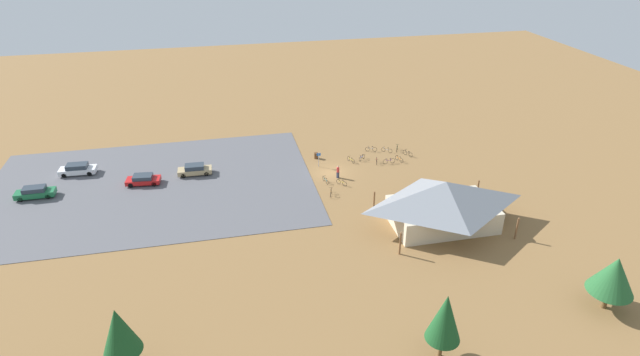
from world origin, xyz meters
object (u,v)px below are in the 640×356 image
trash_bin (316,156)px  bicycle_orange_yard_left (331,192)px  bicycle_green_yard_front (397,148)px  bicycle_teal_by_bin (325,180)px  car_green_second_row (35,192)px  car_tan_inner_stall (195,170)px  car_white_mid_lot (78,169)px  bicycle_orange_yard_right (399,159)px  car_red_aisle_side (143,179)px  visitor_near_lot (338,172)px  bicycle_yellow_edge_north (342,183)px  bicycle_yellow_lone_east (351,160)px  pine_mideast (445,317)px  lot_sign (319,158)px  bicycle_white_back_row (387,150)px  pine_midwest (614,275)px  bicycle_red_edge_south (377,161)px  bicycle_black_lone_west (408,153)px  bicycle_purple_mid_cluster (389,161)px  pine_east (119,331)px  bike_pavilion (444,201)px  bicycle_blue_yard_center (362,157)px  bicycle_silver_trailside (371,149)px

trash_bin → bicycle_orange_yard_left: 11.07m
trash_bin → bicycle_green_yard_front: size_ratio=0.56×
bicycle_teal_by_bin → car_green_second_row: (36.48, -3.85, 0.42)m
car_tan_inner_stall → car_white_mid_lot: 16.02m
bicycle_orange_yard_right → car_red_aisle_side: car_red_aisle_side is taller
bicycle_orange_yard_right → visitor_near_lot: bearing=17.2°
bicycle_yellow_edge_north → visitor_near_lot: visitor_near_lot is taller
bicycle_yellow_lone_east → trash_bin: bearing=-25.9°
pine_mideast → lot_sign: bearing=-86.5°
bicycle_white_back_row → bicycle_green_yard_front: bearing=-174.6°
bicycle_orange_yard_left → car_green_second_row: car_green_second_row is taller
bicycle_teal_by_bin → car_green_second_row: car_green_second_row is taller
pine_midwest → bicycle_red_edge_south: bearing=-71.9°
bicycle_black_lone_west → visitor_near_lot: visitor_near_lot is taller
bicycle_purple_mid_cluster → car_green_second_row: size_ratio=0.39×
bicycle_yellow_lone_east → bicycle_yellow_edge_north: 7.19m
pine_mideast → car_white_mid_lot: (34.89, -40.70, -3.32)m
trash_bin → bicycle_green_yard_front: bearing=180.0°
lot_sign → pine_east: 39.38m
bicycle_orange_yard_right → bicycle_green_yard_front: (-0.98, -3.57, -0.01)m
bicycle_white_back_row → bicycle_purple_mid_cluster: bicycle_purple_mid_cluster is taller
lot_sign → visitor_near_lot: size_ratio=1.24×
bicycle_yellow_lone_east → car_red_aisle_side: size_ratio=0.36×
bike_pavilion → car_green_second_row: bearing=-19.4°
bicycle_purple_mid_cluster → bicycle_black_lone_west: bearing=-152.2°
bicycle_yellow_edge_north → car_white_mid_lot: size_ratio=0.27×
bicycle_yellow_edge_north → car_green_second_row: car_green_second_row is taller
bicycle_blue_yard_center → bicycle_purple_mid_cluster: bearing=149.6°
bicycle_yellow_edge_north → bicycle_purple_mid_cluster: bearing=-149.6°
car_tan_inner_stall → visitor_near_lot: bearing=165.0°
bicycle_orange_yard_left → car_white_mid_lot: size_ratio=0.35×
bicycle_yellow_lone_east → bicycle_red_edge_south: (-3.50, 1.15, 0.03)m
bicycle_yellow_lone_east → bicycle_blue_yard_center: bicycle_blue_yard_center is taller
lot_sign → pine_midwest: 38.93m
pine_mideast → bicycle_white_back_row: size_ratio=4.42×
bicycle_blue_yard_center → car_green_second_row: 43.27m
bicycle_silver_trailside → pine_east: bearing=49.2°
bicycle_orange_yard_left → car_red_aisle_side: car_red_aisle_side is taller
bicycle_red_edge_south → bicycle_orange_yard_left: size_ratio=0.94×
car_green_second_row → bicycle_teal_by_bin: bearing=174.0°
bicycle_blue_yard_center → car_red_aisle_side: 30.32m
car_white_mid_lot → visitor_near_lot: visitor_near_lot is taller
bicycle_black_lone_west → visitor_near_lot: (11.77, 4.58, 0.54)m
bicycle_orange_yard_right → bicycle_purple_mid_cluster: (1.64, 0.34, 0.01)m
lot_sign → bicycle_blue_yard_center: bearing=-172.4°
bike_pavilion → bicycle_yellow_edge_north: bike_pavilion is taller
bicycle_orange_yard_right → bicycle_red_edge_south: bicycle_orange_yard_right is taller
bicycle_yellow_lone_east → bicycle_silver_trailside: size_ratio=0.97×
car_green_second_row → car_tan_inner_stall: 19.71m
bicycle_yellow_lone_east → bicycle_teal_by_bin: bearing=47.2°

